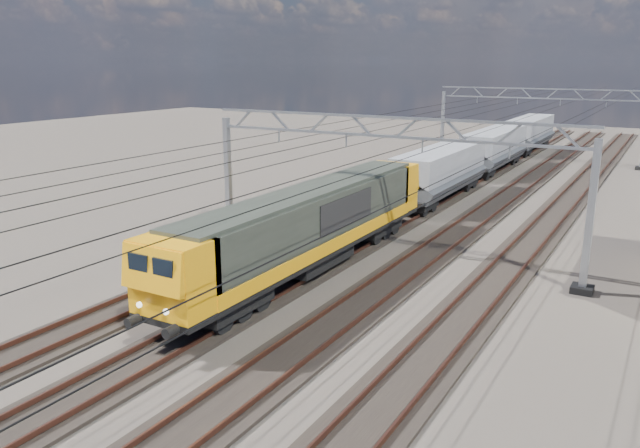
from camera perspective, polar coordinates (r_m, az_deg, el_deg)
The scene contains 12 objects.
ground at distance 28.16m, azimuth 2.10°, elevation -5.33°, with size 160.00×160.00×0.00m, color black.
track_outer_west at distance 31.24m, azimuth -7.67°, elevation -3.27°, with size 2.60×140.00×0.30m.
track_loco at distance 29.07m, azimuth -1.39°, elevation -4.52°, with size 2.60×140.00×0.30m.
track_inner_east at distance 27.31m, azimuth 5.83°, elevation -5.88°, with size 2.60×140.00×0.30m.
track_outer_east at distance 26.06m, azimuth 13.92°, elevation -7.29°, with size 2.60×140.00×0.30m.
catenary_gantry_mid at distance 30.59m, azimuth 5.70°, elevation 3.82°, with size 19.90×0.90×7.11m.
catenary_gantry_far at distance 64.84m, azimuth 19.21°, elevation 8.82°, with size 19.90×0.90×7.11m.
overhead_wires at distance 33.96m, azimuth 8.61°, elevation 7.96°, with size 12.03×140.00×0.53m.
locomotive at distance 28.90m, azimuth -0.81°, elevation 0.04°, with size 2.76×21.10×3.62m.
hopper_wagon_lead at distance 44.70m, azimuth 10.96°, elevation 4.89°, with size 3.38×13.00×3.25m.
hopper_wagon_mid at distance 58.17m, azimuth 15.65°, elevation 6.84°, with size 3.38×13.00×3.25m.
hopper_wagon_third at distance 71.92m, azimuth 18.59°, elevation 8.03°, with size 3.38×13.00×3.25m.
Camera 1 is at (12.37, -23.39, 9.63)m, focal length 35.00 mm.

